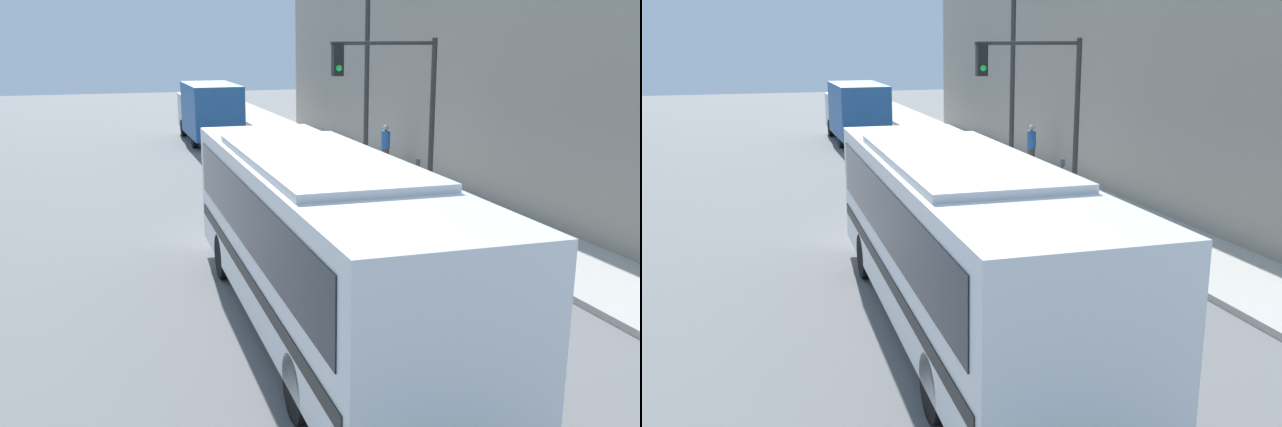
{
  "view_description": "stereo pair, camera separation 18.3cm",
  "coord_description": "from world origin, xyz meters",
  "views": [
    {
      "loc": [
        -4.43,
        -10.19,
        5.21
      ],
      "look_at": [
        0.23,
        4.4,
        1.39
      ],
      "focal_mm": 40.0,
      "sensor_mm": 36.0,
      "label": 1
    },
    {
      "loc": [
        -4.26,
        -10.25,
        5.21
      ],
      "look_at": [
        0.23,
        4.4,
        1.39
      ],
      "focal_mm": 40.0,
      "sensor_mm": 36.0,
      "label": 2
    }
  ],
  "objects": [
    {
      "name": "sidewalk",
      "position": [
        5.89,
        20.0,
        0.08
      ],
      "size": [
        2.78,
        70.0,
        0.16
      ],
      "color": "#B7B2A8",
      "rests_on": "ground_plane"
    },
    {
      "name": "delivery_truck",
      "position": [
        1.18,
        25.7,
        1.62
      ],
      "size": [
        2.32,
        7.24,
        2.96
      ],
      "color": "#265999",
      "rests_on": "ground_plane"
    },
    {
      "name": "parking_meter",
      "position": [
        5.1,
        9.66,
        1.08
      ],
      "size": [
        0.14,
        0.14,
        1.37
      ],
      "color": "#2D2D2D",
      "rests_on": "sidewalk"
    },
    {
      "name": "street_lamp",
      "position": [
        4.95,
        14.75,
        4.46
      ],
      "size": [
        2.89,
        0.28,
        7.18
      ],
      "color": "#2D2D2D",
      "rests_on": "sidewalk"
    },
    {
      "name": "pedestrian_near_corner",
      "position": [
        6.33,
        15.13,
        1.04
      ],
      "size": [
        0.34,
        0.34,
        1.74
      ],
      "color": "#47382D",
      "rests_on": "sidewalk"
    },
    {
      "name": "ground_plane",
      "position": [
        0.0,
        0.0,
        0.0
      ],
      "size": [
        120.0,
        120.0,
        0.0
      ],
      "primitive_type": "plane",
      "color": "slate"
    },
    {
      "name": "building_facade",
      "position": [
        10.28,
        16.09,
        4.23
      ],
      "size": [
        6.0,
        30.19,
        8.46
      ],
      "color": "#9E9384",
      "rests_on": "ground_plane"
    },
    {
      "name": "traffic_light_pole",
      "position": [
        4.1,
        9.1,
        3.62
      ],
      "size": [
        3.28,
        0.35,
        5.02
      ],
      "color": "#2D2D2D",
      "rests_on": "sidewalk"
    },
    {
      "name": "fire_hydrant",
      "position": [
        5.1,
        3.77,
        0.5
      ],
      "size": [
        0.2,
        0.27,
        0.68
      ],
      "color": "#999999",
      "rests_on": "sidewalk"
    },
    {
      "name": "city_bus",
      "position": [
        -0.77,
        1.4,
        1.86
      ],
      "size": [
        2.76,
        10.88,
        3.23
      ],
      "rotation": [
        0.0,
        0.0,
        -0.01
      ],
      "color": "white",
      "rests_on": "ground_plane"
    }
  ]
}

